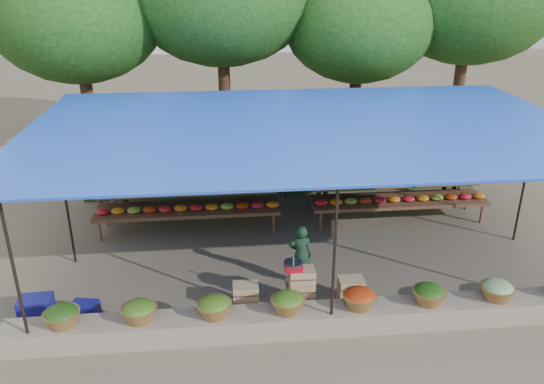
{
  "coord_description": "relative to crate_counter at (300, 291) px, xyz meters",
  "views": [
    {
      "loc": [
        -1.71,
        -10.0,
        5.6
      ],
      "look_at": [
        -0.66,
        0.2,
        1.31
      ],
      "focal_mm": 35.0,
      "sensor_mm": 36.0,
      "label": 1
    }
  ],
  "objects": [
    {
      "name": "ground",
      "position": [
        0.39,
        2.06,
        -0.31
      ],
      "size": [
        60.0,
        60.0,
        0.0
      ],
      "primitive_type": "plane",
      "color": "brown",
      "rests_on": "ground"
    },
    {
      "name": "stone_curb",
      "position": [
        0.39,
        -0.69,
        -0.11
      ],
      "size": [
        10.6,
        0.55,
        0.4
      ],
      "primitive_type": "cube",
      "color": "slate",
      "rests_on": "ground"
    },
    {
      "name": "stall_canopy",
      "position": [
        0.39,
        2.12,
        2.37
      ],
      "size": [
        10.8,
        6.6,
        2.82
      ],
      "color": "black",
      "rests_on": "ground"
    },
    {
      "name": "produce_baskets",
      "position": [
        0.29,
        -0.69,
        0.25
      ],
      "size": [
        8.98,
        0.58,
        0.34
      ],
      "color": "brown",
      "rests_on": "stone_curb"
    },
    {
      "name": "netting_backdrop",
      "position": [
        0.39,
        5.21,
        0.94
      ],
      "size": [
        10.6,
        0.06,
        2.5
      ],
      "primitive_type": "cube",
      "color": "#1E4C1B",
      "rests_on": "ground"
    },
    {
      "name": "tree_row",
      "position": [
        0.89,
        8.14,
        4.39
      ],
      "size": [
        16.51,
        5.5,
        7.12
      ],
      "color": "#331D12",
      "rests_on": "ground"
    },
    {
      "name": "fruit_table_left",
      "position": [
        -2.1,
        3.41,
        0.3
      ],
      "size": [
        4.21,
        0.95,
        0.93
      ],
      "color": "#523020",
      "rests_on": "ground"
    },
    {
      "name": "fruit_table_right",
      "position": [
        2.9,
        3.41,
        0.3
      ],
      "size": [
        4.21,
        0.95,
        0.93
      ],
      "color": "#523020",
      "rests_on": "ground"
    },
    {
      "name": "crate_counter",
      "position": [
        0.0,
        0.0,
        0.0
      ],
      "size": [
        2.36,
        0.35,
        0.77
      ],
      "color": "#A5815E",
      "rests_on": "ground"
    },
    {
      "name": "weighing_scale",
      "position": [
        -0.13,
        -0.0,
        0.54
      ],
      "size": [
        0.33,
        0.33,
        0.35
      ],
      "color": "red",
      "rests_on": "crate_counter"
    },
    {
      "name": "vendor_seated",
      "position": [
        0.12,
        0.76,
        0.3
      ],
      "size": [
        0.49,
        0.36,
        1.23
      ],
      "primitive_type": "imported",
      "rotation": [
        0.0,
        0.0,
        2.98
      ],
      "color": "#1A3925",
      "rests_on": "ground"
    },
    {
      "name": "customer_left",
      "position": [
        -3.71,
        4.15,
        0.53
      ],
      "size": [
        1.0,
        0.9,
        1.69
      ],
      "primitive_type": "imported",
      "rotation": [
        0.0,
        0.0,
        0.39
      ],
      "color": "slate",
      "rests_on": "ground"
    },
    {
      "name": "customer_mid",
      "position": [
        1.18,
        4.03,
        0.53
      ],
      "size": [
        1.11,
        0.66,
        1.68
      ],
      "primitive_type": "imported",
      "rotation": [
        0.0,
        0.0,
        -0.04
      ],
      "color": "slate",
      "rests_on": "ground"
    },
    {
      "name": "customer_right",
      "position": [
        4.63,
        4.45,
        0.58
      ],
      "size": [
        1.09,
        0.98,
        1.78
      ],
      "primitive_type": "imported",
      "rotation": [
        0.0,
        0.0,
        -0.65
      ],
      "color": "slate",
      "rests_on": "ground"
    },
    {
      "name": "blue_crate_front",
      "position": [
        -4.64,
        0.23,
        -0.14
      ],
      "size": [
        0.58,
        0.43,
        0.33
      ],
      "primitive_type": "cube",
      "rotation": [
        0.0,
        0.0,
        0.05
      ],
      "color": "navy",
      "rests_on": "ground"
    },
    {
      "name": "blue_crate_back",
      "position": [
        -3.78,
        0.08,
        -0.18
      ],
      "size": [
        0.5,
        0.4,
        0.27
      ],
      "primitive_type": "cube",
      "rotation": [
        0.0,
        0.0,
        -0.19
      ],
      "color": "navy",
      "rests_on": "ground"
    }
  ]
}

